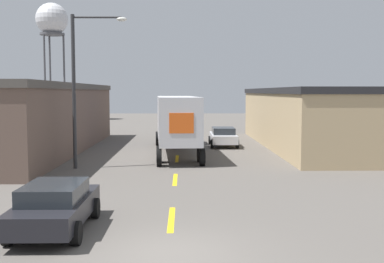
{
  "coord_description": "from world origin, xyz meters",
  "views": [
    {
      "loc": [
        0.39,
        -12.03,
        4.13
      ],
      "look_at": [
        0.84,
        12.65,
        2.09
      ],
      "focal_mm": 45.0,
      "sensor_mm": 36.0,
      "label": 1
    }
  ],
  "objects_px": {
    "semi_truck": "(176,119)",
    "parked_car_left_near": "(55,205)",
    "street_lamp": "(80,79)",
    "fire_hydrant": "(15,203)",
    "water_tower": "(52,21)",
    "parked_car_right_far": "(223,136)"
  },
  "relations": [
    {
      "from": "fire_hydrant",
      "to": "parked_car_left_near",
      "type": "bearing_deg",
      "value": -44.92
    },
    {
      "from": "parked_car_left_near",
      "to": "parked_car_right_far",
      "type": "height_order",
      "value": "same"
    },
    {
      "from": "water_tower",
      "to": "street_lamp",
      "type": "bearing_deg",
      "value": -73.31
    },
    {
      "from": "parked_car_left_near",
      "to": "street_lamp",
      "type": "distance_m",
      "value": 12.53
    },
    {
      "from": "semi_truck",
      "to": "fire_hydrant",
      "type": "distance_m",
      "value": 17.35
    },
    {
      "from": "parked_car_right_far",
      "to": "water_tower",
      "type": "bearing_deg",
      "value": 122.4
    },
    {
      "from": "semi_truck",
      "to": "fire_hydrant",
      "type": "xyz_separation_m",
      "value": [
        -5.11,
        -16.47,
        -1.88
      ]
    },
    {
      "from": "street_lamp",
      "to": "water_tower",
      "type": "bearing_deg",
      "value": 106.69
    },
    {
      "from": "semi_truck",
      "to": "fire_hydrant",
      "type": "bearing_deg",
      "value": -110.73
    },
    {
      "from": "fire_hydrant",
      "to": "street_lamp",
      "type": "bearing_deg",
      "value": 89.25
    },
    {
      "from": "parked_car_left_near",
      "to": "water_tower",
      "type": "distance_m",
      "value": 60.48
    },
    {
      "from": "street_lamp",
      "to": "parked_car_right_far",
      "type": "bearing_deg",
      "value": 50.79
    },
    {
      "from": "parked_car_right_far",
      "to": "parked_car_left_near",
      "type": "bearing_deg",
      "value": -107.12
    },
    {
      "from": "water_tower",
      "to": "fire_hydrant",
      "type": "height_order",
      "value": "water_tower"
    },
    {
      "from": "semi_truck",
      "to": "parked_car_left_near",
      "type": "bearing_deg",
      "value": -103.74
    },
    {
      "from": "parked_car_right_far",
      "to": "water_tower",
      "type": "distance_m",
      "value": 43.35
    },
    {
      "from": "parked_car_left_near",
      "to": "water_tower",
      "type": "relative_size",
      "value": 0.27
    },
    {
      "from": "semi_truck",
      "to": "parked_car_right_far",
      "type": "height_order",
      "value": "semi_truck"
    },
    {
      "from": "semi_truck",
      "to": "parked_car_left_near",
      "type": "height_order",
      "value": "semi_truck"
    },
    {
      "from": "semi_truck",
      "to": "water_tower",
      "type": "bearing_deg",
      "value": 112.1
    },
    {
      "from": "parked_car_right_far",
      "to": "street_lamp",
      "type": "bearing_deg",
      "value": -129.21
    },
    {
      "from": "parked_car_left_near",
      "to": "water_tower",
      "type": "bearing_deg",
      "value": 104.97
    }
  ]
}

